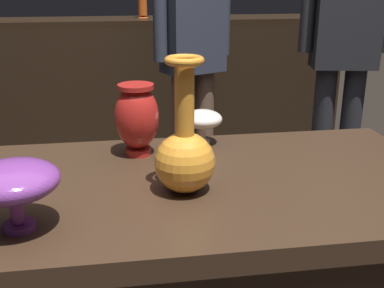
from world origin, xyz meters
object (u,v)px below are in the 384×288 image
Objects in this scene: vase_centerpiece at (185,153)px; vase_tall_behind at (202,120)px; visitor_center_back at (193,45)px; visitor_near_right at (345,37)px; shelf_vase_center at (142,1)px; vase_right_accent at (137,117)px; vase_left_accent at (13,182)px.

vase_tall_behind is (0.09, 0.31, -0.02)m from vase_centerpiece.
vase_centerpiece is 0.20× the size of visitor_center_back.
visitor_near_right is (1.01, 1.36, 0.07)m from vase_centerpiece.
visitor_center_back is (0.26, 1.59, 0.01)m from vase_centerpiece.
visitor_center_back reaches higher than vase_centerpiece.
shelf_vase_center is 1.34m from visitor_near_right.
visitor_center_back is at bearing -71.78° from shelf_vase_center.
vase_tall_behind is at bearing 17.22° from vase_right_accent.
vase_right_accent is at bearing 110.42° from vase_centerpiece.
vase_left_accent is at bearing -122.86° from vase_right_accent.
vase_centerpiece is 0.36m from vase_left_accent.
visitor_center_back is at bearing 82.34° from vase_tall_behind.
vase_tall_behind is 1.40m from visitor_near_right.
vase_centerpiece is 1.70m from visitor_near_right.
vase_tall_behind is at bearing 59.61° from visitor_near_right.
visitor_near_right reaches higher than shelf_vase_center.
vase_tall_behind is 0.61m from vase_left_accent.
vase_right_accent is 2.04m from shelf_vase_center.
vase_centerpiece is 2.28m from shelf_vase_center.
vase_left_accent is 0.11× the size of visitor_center_back.
vase_right_accent is (-0.18, -0.06, 0.03)m from vase_tall_behind.
vase_left_accent is (-0.33, -0.13, 0.01)m from vase_centerpiece.
vase_centerpiece is 1.38× the size of shelf_vase_center.
vase_tall_behind is 0.07× the size of visitor_center_back.
vase_left_accent is at bearing 46.14° from visitor_center_back.
visitor_center_back reaches higher than vase_tall_behind.
visitor_center_back reaches higher than shelf_vase_center.
shelf_vase_center is at bearing 89.00° from vase_centerpiece.
visitor_near_right reaches higher than vase_left_accent.
visitor_near_right is (1.34, 1.49, 0.06)m from vase_left_accent.
shelf_vase_center is 0.14× the size of visitor_center_back.
visitor_center_back is at bearing 80.55° from vase_centerpiece.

